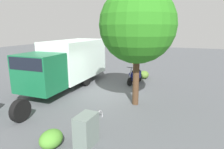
# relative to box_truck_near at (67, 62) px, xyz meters

# --- Properties ---
(ground_plane) EXTENTS (60.00, 60.00, 0.00)m
(ground_plane) POSITION_rel_box_truck_near_xyz_m (1.00, 3.06, -1.58)
(ground_plane) COLOR #4E5155
(box_truck_near) EXTENTS (8.53, 2.21, 2.83)m
(box_truck_near) POSITION_rel_box_truck_near_xyz_m (0.00, 0.00, 0.00)
(box_truck_near) COLOR black
(box_truck_near) RESTS_ON ground
(motorcycle) EXTENTS (1.78, 0.72, 1.20)m
(motorcycle) POSITION_rel_box_truck_near_xyz_m (-2.18, 3.76, -1.06)
(motorcycle) COLOR black
(motorcycle) RESTS_ON ground
(stop_sign) EXTENTS (0.71, 0.33, 2.86)m
(stop_sign) POSITION_rel_box_truck_near_xyz_m (-0.40, 4.16, 0.32)
(stop_sign) COLOR #9E9EA3
(stop_sign) RESTS_ON ground
(street_tree) EXTENTS (3.43, 3.43, 5.44)m
(street_tree) POSITION_rel_box_truck_near_xyz_m (1.35, 4.69, 2.13)
(street_tree) COLOR #47301E
(street_tree) RESTS_ON ground
(utility_cabinet) EXTENTS (0.81, 0.54, 1.02)m
(utility_cabinet) POSITION_rel_box_truck_near_xyz_m (5.23, 4.13, -1.08)
(utility_cabinet) COLOR slate
(utility_cabinet) RESTS_ON ground
(bike_rack_hoop) EXTENTS (0.85, 0.14, 0.85)m
(bike_rack_hoop) POSITION_rel_box_truck_near_xyz_m (3.59, 3.81, -1.58)
(bike_rack_hoop) COLOR #B7B7BC
(bike_rack_hoop) RESTS_ON ground
(shrub_near_sign) EXTENTS (0.84, 0.69, 0.57)m
(shrub_near_sign) POSITION_rel_box_truck_near_xyz_m (-3.71, 4.03, -1.30)
(shrub_near_sign) COLOR #51732B
(shrub_near_sign) RESTS_ON ground
(shrub_mid_verge) EXTENTS (0.81, 0.66, 0.55)m
(shrub_mid_verge) POSITION_rel_box_truck_near_xyz_m (5.72, 3.16, -1.31)
(shrub_mid_verge) COLOR #49882D
(shrub_mid_verge) RESTS_ON ground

